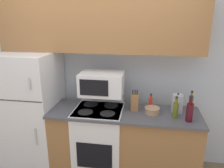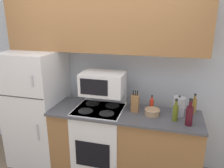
{
  "view_description": "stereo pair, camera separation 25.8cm",
  "coord_description": "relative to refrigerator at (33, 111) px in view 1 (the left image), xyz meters",
  "views": [
    {
      "loc": [
        0.6,
        -2.18,
        2.04
      ],
      "look_at": [
        0.2,
        0.25,
        1.28
      ],
      "focal_mm": 35.0,
      "sensor_mm": 36.0,
      "label": 1
    },
    {
      "loc": [
        0.85,
        -2.13,
        2.04
      ],
      "look_at": [
        0.2,
        0.25,
        1.28
      ],
      "focal_mm": 35.0,
      "sensor_mm": 36.0,
      "label": 2
    }
  ],
  "objects": [
    {
      "name": "bowl",
      "position": [
        1.61,
        -0.09,
        0.16
      ],
      "size": [
        0.18,
        0.18,
        0.08
      ],
      "color": "tan",
      "rests_on": "lower_cabinets"
    },
    {
      "name": "bottle_wine_red",
      "position": [
        2.01,
        -0.24,
        0.24
      ],
      "size": [
        0.08,
        0.08,
        0.3
      ],
      "color": "#470F19",
      "rests_on": "lower_cabinets"
    },
    {
      "name": "lower_cabinets",
      "position": [
        1.27,
        -0.08,
        -0.34
      ],
      "size": [
        1.84,
        0.61,
        0.93
      ],
      "color": "#9E6B3D",
      "rests_on": "ground_plane"
    },
    {
      "name": "bottle_olive_oil",
      "position": [
        1.87,
        -0.17,
        0.22
      ],
      "size": [
        0.06,
        0.06,
        0.26
      ],
      "color": "#5B6619",
      "rests_on": "lower_cabinets"
    },
    {
      "name": "knife_block",
      "position": [
        1.4,
        -0.04,
        0.23
      ],
      "size": [
        0.09,
        0.09,
        0.27
      ],
      "color": "#9E6B3D",
      "rests_on": "lower_cabinets"
    },
    {
      "name": "kettle",
      "position": [
        1.91,
        -0.01,
        0.24
      ],
      "size": [
        0.13,
        0.13,
        0.25
      ],
      "color": "#B7B7BC",
      "rests_on": "lower_cabinets"
    },
    {
      "name": "wall_back",
      "position": [
        0.92,
        0.39,
        0.47
      ],
      "size": [
        8.0,
        0.05,
        2.55
      ],
      "color": "silver",
      "rests_on": "ground_plane"
    },
    {
      "name": "bottle_vinegar",
      "position": [
        2.09,
        0.12,
        0.22
      ],
      "size": [
        0.06,
        0.06,
        0.24
      ],
      "color": "olive",
      "rests_on": "lower_cabinets"
    },
    {
      "name": "bottle_hot_sauce",
      "position": [
        1.59,
        0.04,
        0.2
      ],
      "size": [
        0.05,
        0.05,
        0.2
      ],
      "color": "red",
      "rests_on": "lower_cabinets"
    },
    {
      "name": "refrigerator",
      "position": [
        0.0,
        0.0,
        0.0
      ],
      "size": [
        0.71,
        0.74,
        1.61
      ],
      "color": "white",
      "rests_on": "ground_plane"
    },
    {
      "name": "stove",
      "position": [
        0.95,
        -0.09,
        -0.32
      ],
      "size": [
        0.6,
        0.59,
        1.1
      ],
      "color": "white",
      "rests_on": "ground_plane"
    },
    {
      "name": "microwave",
      "position": [
        0.98,
        0.01,
        0.44
      ],
      "size": [
        0.54,
        0.37,
        0.28
      ],
      "color": "white",
      "rests_on": "stove"
    },
    {
      "name": "upper_cabinets",
      "position": [
        0.92,
        0.19,
        1.15
      ],
      "size": [
        2.55,
        0.35,
        0.69
      ],
      "color": "#9E6B3D",
      "rests_on": "refrigerator"
    }
  ]
}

